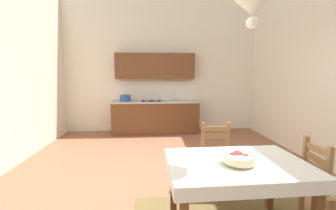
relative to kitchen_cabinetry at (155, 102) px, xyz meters
name	(u,v)px	position (x,y,z in m)	size (l,w,h in m)	color
ground_plane	(171,186)	(0.18, -2.96, -0.91)	(5.97, 7.07, 0.10)	#935B42
wall_back	(161,57)	(0.18, 0.33, 1.26)	(5.97, 0.12, 4.23)	silver
kitchen_cabinetry	(155,102)	(0.00, 0.00, 0.00)	(2.39, 0.63, 2.20)	brown
dining_table	(236,174)	(0.73, -4.05, -0.24)	(1.36, 0.92, 0.75)	brown
dining_chair_window_side	(327,187)	(1.71, -4.02, -0.41)	(0.45, 0.45, 0.93)	#D1BC89
dining_chair_kitchen_side	(217,160)	(0.79, -3.22, -0.41)	(0.45, 0.45, 0.93)	#D1BC89
fruit_bowl	(239,158)	(0.72, -4.11, -0.04)	(0.30, 0.30, 0.12)	beige
pendant_lamp	(253,9)	(0.85, -3.95, 1.35)	(0.32, 0.32, 0.81)	black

